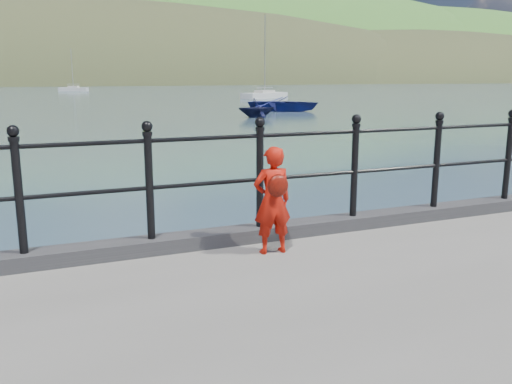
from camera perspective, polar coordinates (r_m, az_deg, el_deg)
name	(u,v)px	position (r m, az deg, el deg)	size (l,w,h in m)	color
ground	(206,326)	(6.34, -5.31, -13.88)	(600.00, 600.00, 0.00)	#2D4251
kerb	(208,239)	(5.81, -5.08, -4.92)	(60.00, 0.30, 0.15)	#28282B
railing	(207,169)	(5.63, -5.22, 2.38)	(18.11, 0.11, 1.20)	black
far_shore	(128,134)	(249.40, -13.36, 5.97)	(830.00, 200.00, 156.00)	#333A21
child	(273,200)	(5.43, 1.75, -0.83)	(0.41, 0.32, 1.09)	red
launch_blue	(284,104)	(44.05, 2.95, 9.26)	(4.04, 5.66, 1.17)	navy
launch_navy	(257,108)	(37.07, 0.06, 8.86)	(2.17, 2.51, 1.32)	black
sailboat_far	(265,95)	(69.70, 0.93, 10.12)	(7.35, 5.23, 10.28)	silver
sailboat_deep	(73,89)	(106.22, -18.66, 10.19)	(5.33, 3.63, 7.79)	silver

